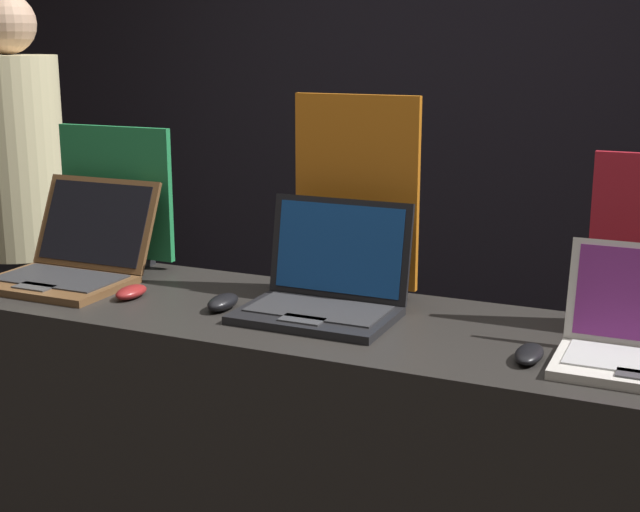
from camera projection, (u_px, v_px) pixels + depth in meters
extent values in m
cube|color=black|center=(488.00, 96.00, 3.50)|extent=(8.00, 0.05, 2.80)
cube|color=#282623|center=(321.00, 495.00, 2.28)|extent=(1.97, 0.56, 0.96)
cube|color=brown|center=(55.00, 284.00, 2.42)|extent=(0.38, 0.27, 0.02)
cube|color=#2D2D30|center=(60.00, 278.00, 2.43)|extent=(0.33, 0.19, 0.00)
cube|color=#3F3F42|center=(34.00, 287.00, 2.34)|extent=(0.11, 0.06, 0.00)
cube|color=brown|center=(96.00, 223.00, 2.55)|extent=(0.38, 0.12, 0.25)
cube|color=black|center=(95.00, 223.00, 2.55)|extent=(0.34, 0.10, 0.22)
ellipsoid|color=maroon|center=(131.00, 292.00, 2.32)|extent=(0.06, 0.11, 0.03)
cube|color=black|center=(120.00, 259.00, 2.67)|extent=(0.21, 0.07, 0.02)
cube|color=#268C4C|center=(116.00, 192.00, 2.63)|extent=(0.38, 0.02, 0.39)
cube|color=black|center=(317.00, 316.00, 2.14)|extent=(0.37, 0.25, 0.02)
cube|color=#2D2D30|center=(320.00, 309.00, 2.15)|extent=(0.33, 0.18, 0.00)
cube|color=#3F3F42|center=(303.00, 320.00, 2.07)|extent=(0.10, 0.06, 0.00)
cube|color=black|center=(341.00, 249.00, 2.24)|extent=(0.37, 0.06, 0.25)
cube|color=#194C99|center=(340.00, 249.00, 2.23)|extent=(0.33, 0.04, 0.22)
ellipsoid|color=black|center=(223.00, 302.00, 2.22)|extent=(0.06, 0.12, 0.04)
cube|color=black|center=(356.00, 288.00, 2.36)|extent=(0.19, 0.07, 0.02)
cube|color=orange|center=(357.00, 192.00, 2.30)|extent=(0.34, 0.02, 0.50)
ellipsoid|color=black|center=(529.00, 354.00, 1.86)|extent=(0.06, 0.12, 0.03)
cylinder|color=#282833|center=(32.00, 362.00, 3.37)|extent=(0.27, 0.27, 0.85)
cylinder|color=beige|center=(16.00, 157.00, 3.19)|extent=(0.34, 0.34, 0.71)
sphere|color=tan|center=(5.00, 23.00, 3.08)|extent=(0.21, 0.21, 0.21)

